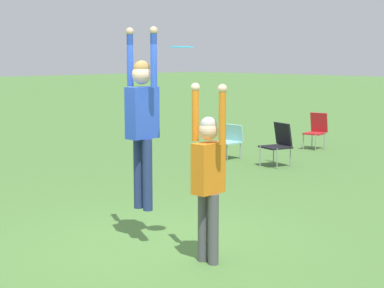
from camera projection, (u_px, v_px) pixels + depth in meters
The scene contains 7 objects.
ground_plane at pixel (157, 245), 8.07m from camera, with size 120.00×120.00×0.00m, color #4C7A38.
person_jumping at pixel (142, 113), 7.92m from camera, with size 0.55×0.41×2.27m.
person_defending at pixel (208, 170), 7.24m from camera, with size 0.53×0.38×2.06m.
frisbee at pixel (181, 47), 7.33m from camera, with size 0.27×0.27×0.02m.
camping_chair_0 at pixel (316, 128), 16.28m from camera, with size 0.52×0.57×0.92m.
camping_chair_2 at pixel (230, 139), 14.75m from camera, with size 0.53×0.56×0.79m.
camping_chair_3 at pixel (279, 142), 13.79m from camera, with size 0.67×0.72×0.92m.
Camera 1 is at (5.92, -5.13, 2.37)m, focal length 60.00 mm.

